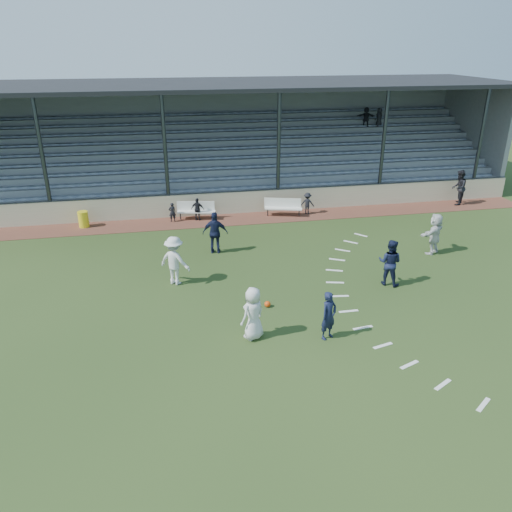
{
  "coord_description": "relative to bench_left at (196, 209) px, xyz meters",
  "views": [
    {
      "loc": [
        -3.27,
        -14.47,
        8.78
      ],
      "look_at": [
        0.0,
        2.5,
        1.3
      ],
      "focal_mm": 35.0,
      "sensor_mm": 36.0,
      "label": 1
    }
  ],
  "objects": [
    {
      "name": "official",
      "position": [
        15.07,
        -0.28,
        0.44
      ],
      "size": [
        1.21,
        1.23,
        2.0
      ],
      "primitive_type": "imported",
      "rotation": [
        0.0,
        0.0,
        4.02
      ],
      "color": "black",
      "rests_on": "cinder_track"
    },
    {
      "name": "bench_right",
      "position": [
        4.67,
        -0.33,
        0.0
      ],
      "size": [
        2.03,
        1.0,
        0.95
      ],
      "rotation": [
        0.0,
        0.0,
        -0.28
      ],
      "color": "silver",
      "rests_on": "cinder_track"
    },
    {
      "name": "player_navy_wing",
      "position": [
        0.49,
        -4.75,
        0.37
      ],
      "size": [
        1.18,
        0.68,
        1.9
      ],
      "primitive_type": "imported",
      "rotation": [
        0.0,
        0.0,
        2.94
      ],
      "color": "#131935",
      "rests_on": "ground"
    },
    {
      "name": "player_navy_mid",
      "position": [
        6.73,
        -9.17,
        0.34
      ],
      "size": [
        1.14,
        1.11,
        1.85
      ],
      "primitive_type": "imported",
      "rotation": [
        0.0,
        0.0,
        2.47
      ],
      "color": "#131935",
      "rests_on": "ground"
    },
    {
      "name": "penalty_arc",
      "position": [
        5.74,
        -10.93,
        -0.58
      ],
      "size": [
        3.89,
        14.63,
        0.01
      ],
      "color": "white",
      "rests_on": "ground"
    },
    {
      "name": "football",
      "position": [
        1.72,
        -10.08,
        -0.47
      ],
      "size": [
        0.22,
        0.22,
        0.22
      ],
      "primitive_type": "sphere",
      "color": "#D53F0C",
      "rests_on": "ground"
    },
    {
      "name": "player_white_lead",
      "position": [
        0.85,
        -11.95,
        0.3
      ],
      "size": [
        1.03,
        0.95,
        1.77
      ],
      "primitive_type": "imported",
      "rotation": [
        0.0,
        0.0,
        3.72
      ],
      "color": "silver",
      "rests_on": "ground"
    },
    {
      "name": "cinder_track",
      "position": [
        1.62,
        -0.43,
        -0.57
      ],
      "size": [
        34.0,
        2.0,
        0.02
      ],
      "primitive_type": "cube",
      "color": "#592F23",
      "rests_on": "ground"
    },
    {
      "name": "retaining_wall",
      "position": [
        1.62,
        0.62,
        0.02
      ],
      "size": [
        34.0,
        0.18,
        1.2
      ],
      "primitive_type": "cube",
      "color": "beige",
      "rests_on": "ground"
    },
    {
      "name": "player_white_wing",
      "position": [
        -1.41,
        -7.55,
        0.39
      ],
      "size": [
        1.45,
        1.32,
        1.95
      ],
      "primitive_type": "imported",
      "rotation": [
        0.0,
        0.0,
        2.53
      ],
      "color": "silver",
      "rests_on": "ground"
    },
    {
      "name": "player_white_back",
      "position": [
        10.04,
        -6.62,
        0.34
      ],
      "size": [
        1.72,
        1.42,
        1.85
      ],
      "primitive_type": "imported",
      "rotation": [
        0.0,
        0.0,
        3.74
      ],
      "color": "silver",
      "rests_on": "ground"
    },
    {
      "name": "sub_left_far",
      "position": [
        0.07,
        -0.24,
        0.04
      ],
      "size": [
        0.76,
        0.51,
        1.21
      ],
      "primitive_type": "imported",
      "rotation": [
        0.0,
        0.0,
        2.8
      ],
      "color": "black",
      "rests_on": "cinder_track"
    },
    {
      "name": "bench_left",
      "position": [
        0.0,
        0.0,
        0.0
      ],
      "size": [
        2.04,
        0.83,
        0.95
      ],
      "rotation": [
        0.0,
        0.0,
        -0.19
      ],
      "color": "silver",
      "rests_on": "cinder_track"
    },
    {
      "name": "sub_left_near",
      "position": [
        -1.26,
        -0.2,
        -0.05
      ],
      "size": [
        0.41,
        0.31,
        1.03
      ],
      "primitive_type": "imported",
      "rotation": [
        0.0,
        0.0,
        3.31
      ],
      "color": "black",
      "rests_on": "cinder_track"
    },
    {
      "name": "grandstand",
      "position": [
        1.63,
        5.33,
        1.62
      ],
      "size": [
        34.6,
        9.0,
        6.61
      ],
      "color": "gray",
      "rests_on": "ground"
    },
    {
      "name": "ground",
      "position": [
        1.62,
        -10.93,
        -0.58
      ],
      "size": [
        90.0,
        90.0,
        0.0
      ],
      "primitive_type": "plane",
      "color": "#273B18",
      "rests_on": "ground"
    },
    {
      "name": "trash_bin",
      "position": [
        -5.74,
        -0.15,
        -0.16
      ],
      "size": [
        0.51,
        0.51,
        0.82
      ],
      "primitive_type": "cylinder",
      "color": "yellow",
      "rests_on": "cinder_track"
    },
    {
      "name": "sub_right",
      "position": [
        6.07,
        -0.23,
        0.02
      ],
      "size": [
        0.87,
        0.69,
        1.17
      ],
      "primitive_type": "imported",
      "rotation": [
        0.0,
        0.0,
        2.74
      ],
      "color": "black",
      "rests_on": "cinder_track"
    },
    {
      "name": "player_navy_lead",
      "position": [
        3.19,
        -12.41,
        0.23
      ],
      "size": [
        0.7,
        0.62,
        1.62
      ],
      "primitive_type": "imported",
      "rotation": [
        0.0,
        0.0,
        0.5
      ],
      "color": "#131935",
      "rests_on": "ground"
    }
  ]
}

